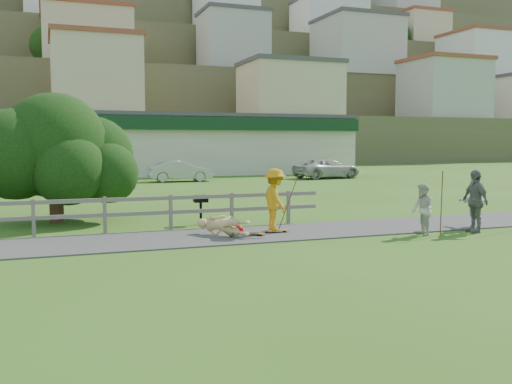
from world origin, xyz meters
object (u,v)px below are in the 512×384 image
spectator_a (423,209)px  tree (55,170)px  spectator_d (475,204)px  spectator_b (475,201)px  car_white (327,169)px  bbq (201,210)px  car_silver (180,171)px  skater_rider (275,203)px  skater_fallen (223,226)px

spectator_a → tree: bearing=-111.4°
spectator_d → spectator_b: bearing=-28.1°
car_white → tree: (-19.69, -18.17, 1.06)m
spectator_d → bbq: size_ratio=1.56×
tree → bbq: tree is taller
car_silver → tree: size_ratio=0.77×
spectator_b → bbq: (-7.38, 4.47, -0.46)m
car_white → tree: tree is taller
skater_rider → skater_fallen: size_ratio=1.04×
skater_fallen → spectator_a: bearing=-49.9°
skater_fallen → bbq: size_ratio=1.82×
car_white → car_silver: bearing=79.0°
skater_rider → spectator_a: bearing=-114.3°
spectator_d → skater_rider: bearing=-86.9°
spectator_d → car_white: size_ratio=0.29×
car_white → skater_rider: bearing=140.4°
bbq → skater_fallen: bearing=-88.0°
skater_rider → car_silver: skater_rider is taller
skater_fallen → spectator_b: bearing=-46.3°
car_silver → skater_rider: bearing=176.2°
spectator_d → car_silver: (-4.04, 24.52, -0.05)m
spectator_a → car_white: bearing=170.6°
skater_rider → spectator_d: size_ratio=1.21×
spectator_d → car_silver: bearing=-157.4°
spectator_a → car_silver: bearing=-164.5°
skater_rider → tree: tree is taller
car_white → tree: 26.81m
spectator_d → car_white: (7.21, 24.12, -0.04)m
tree → car_silver: bearing=65.6°
tree → bbq: bearing=-25.9°
bbq → spectator_d: bearing=-22.3°
spectator_b → spectator_d: 0.94m
skater_rider → tree: 7.80m
skater_fallen → car_white: bearing=23.7°
skater_fallen → bbq: 2.70m
skater_fallen → bbq: bearing=56.2°
spectator_d → tree: tree is taller
spectator_a → car_silver: spectator_a is taller
skater_fallen → spectator_d: spectator_d is taller
car_silver → spectator_d: bearing=-168.7°
car_silver → car_white: car_white is taller
skater_rider → spectator_a: size_ratio=1.21×
skater_fallen → car_silver: (4.00, 23.44, 0.40)m
spectator_b → tree: (-11.87, 6.65, 0.83)m
skater_rider → bbq: skater_rider is taller
skater_rider → car_white: skater_rider is taller
skater_rider → spectator_b: (5.79, -1.84, 0.03)m
bbq → tree: bearing=157.1°
skater_fallen → tree: bearing=99.5°
car_silver → car_white: bearing=-90.1°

